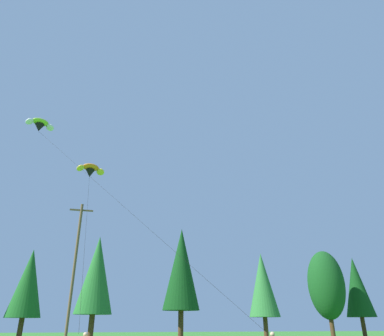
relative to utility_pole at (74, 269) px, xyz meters
name	(u,v)px	position (x,y,z in m)	size (l,w,h in m)	color
treeline_tree_d	(28,283)	(-5.66, 11.60, -0.22)	(3.87, 3.87, 10.33)	#472D19
treeline_tree_e	(96,274)	(1.97, 8.26, 0.55)	(4.14, 4.14, 11.56)	#472D19
treeline_tree_f	(181,268)	(12.53, 11.37, 1.98)	(4.65, 4.65, 13.85)	#472D19
treeline_tree_g	(263,284)	(23.82, 11.53, 0.26)	(4.04, 4.04, 11.10)	#472D19
treeline_tree_h	(326,285)	(33.55, 11.59, 0.47)	(4.99, 4.99, 11.83)	#472D19
treeline_tree_i	(357,287)	(39.88, 13.40, 0.48)	(4.12, 4.12, 11.46)	#472D19
utility_pole	(74,269)	(0.00, 0.00, 0.00)	(2.20, 0.26, 12.84)	brown
parafoil_kite_high_orange	(90,170)	(0.75, -6.91, 7.02)	(2.48, 11.15, 12.64)	orange
parafoil_kite_mid_lime_white	(40,125)	(-4.54, -3.22, 12.69)	(16.15, 16.07, 18.37)	#93D633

